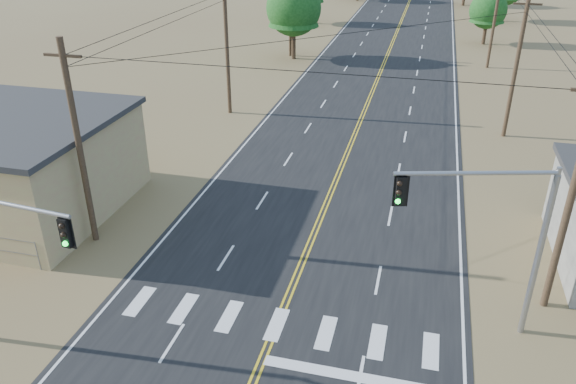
% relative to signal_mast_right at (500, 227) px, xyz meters
% --- Properties ---
extents(road, '(15.00, 200.00, 0.02)m').
position_rel_signal_mast_right_xyz_m(road, '(-7.81, 20.43, -4.76)').
color(road, black).
rests_on(road, ground).
extents(utility_pole_left_near, '(1.80, 0.30, 10.00)m').
position_rel_signal_mast_right_xyz_m(utility_pole_left_near, '(-18.31, 2.43, 0.35)').
color(utility_pole_left_near, '#4C3826').
rests_on(utility_pole_left_near, ground).
extents(utility_pole_left_mid, '(1.80, 0.30, 10.00)m').
position_rel_signal_mast_right_xyz_m(utility_pole_left_mid, '(-18.31, 22.43, 0.35)').
color(utility_pole_left_mid, '#4C3826').
rests_on(utility_pole_left_mid, ground).
extents(utility_pole_left_far, '(1.80, 0.30, 10.00)m').
position_rel_signal_mast_right_xyz_m(utility_pole_left_far, '(-18.31, 42.43, 0.35)').
color(utility_pole_left_far, '#4C3826').
rests_on(utility_pole_left_far, ground).
extents(utility_pole_right_near, '(1.80, 0.30, 10.00)m').
position_rel_signal_mast_right_xyz_m(utility_pole_right_near, '(2.69, 2.43, 0.35)').
color(utility_pole_right_near, '#4C3826').
rests_on(utility_pole_right_near, ground).
extents(utility_pole_right_mid, '(1.80, 0.30, 10.00)m').
position_rel_signal_mast_right_xyz_m(utility_pole_right_mid, '(2.69, 22.43, 0.35)').
color(utility_pole_right_mid, '#4C3826').
rests_on(utility_pole_right_mid, ground).
extents(utility_pole_right_far, '(1.80, 0.30, 10.00)m').
position_rel_signal_mast_right_xyz_m(utility_pole_right_far, '(2.69, 42.43, 0.35)').
color(utility_pole_right_far, '#4C3826').
rests_on(utility_pole_right_far, ground).
extents(signal_mast_right, '(5.52, 1.78, 7.08)m').
position_rel_signal_mast_right_xyz_m(signal_mast_right, '(0.00, 0.00, 0.00)').
color(signal_mast_right, gray).
rests_on(signal_mast_right, ground).
extents(tree_left_near, '(5.81, 5.81, 9.68)m').
position_rel_signal_mast_right_xyz_m(tree_left_near, '(-17.63, 41.22, 1.15)').
color(tree_left_near, '#3F2D1E').
rests_on(tree_left_near, ground).
extents(tree_right_near, '(4.33, 4.33, 7.22)m').
position_rel_signal_mast_right_xyz_m(tree_right_near, '(2.89, 53.93, -0.36)').
color(tree_right_near, '#3F2D1E').
rests_on(tree_right_near, ground).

